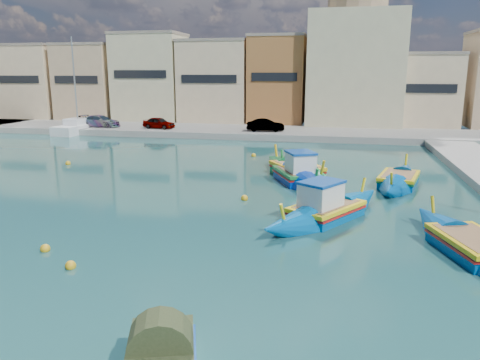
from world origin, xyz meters
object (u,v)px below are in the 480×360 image
(luzzu_turquoise_cabin, at_px, (326,212))
(luzzu_green, at_px, (297,172))
(luzzu_blue_south, at_px, (473,248))
(church_block, at_px, (355,52))
(luzzu_cyan_mid, at_px, (398,181))
(yacht_north, at_px, (86,128))
(luzzu_blue_cabin, at_px, (297,176))

(luzzu_turquoise_cabin, height_order, luzzu_green, luzzu_turquoise_cabin)
(luzzu_turquoise_cabin, bearing_deg, luzzu_blue_south, -31.00)
(church_block, bearing_deg, luzzu_cyan_mid, -85.84)
(luzzu_green, xyz_separation_m, yacht_north, (-24.29, 17.38, 0.13))
(luzzu_turquoise_cabin, relative_size, luzzu_cyan_mid, 1.01)
(church_block, xyz_separation_m, yacht_north, (-28.24, -9.05, -7.99))
(luzzu_blue_south, relative_size, yacht_north, 0.81)
(luzzu_cyan_mid, bearing_deg, luzzu_blue_south, -82.56)
(church_block, xyz_separation_m, luzzu_cyan_mid, (2.01, -27.62, -8.16))
(luzzu_turquoise_cabin, relative_size, luzzu_blue_south, 0.98)
(luzzu_blue_cabin, bearing_deg, luzzu_green, 96.60)
(luzzu_blue_cabin, relative_size, luzzu_blue_south, 0.97)
(luzzu_turquoise_cabin, bearing_deg, luzzu_cyan_mid, 61.37)
(luzzu_cyan_mid, distance_m, luzzu_blue_south, 10.47)
(luzzu_blue_south, distance_m, yacht_north, 42.86)
(luzzu_blue_cabin, xyz_separation_m, luzzu_green, (-0.18, 1.54, -0.07))
(church_block, distance_m, luzzu_green, 27.92)
(luzzu_blue_south, bearing_deg, luzzu_turquoise_cabin, 149.00)
(luzzu_blue_cabin, xyz_separation_m, yacht_north, (-24.47, 18.92, 0.06))
(luzzu_blue_south, bearing_deg, church_block, 95.06)
(church_block, bearing_deg, luzzu_blue_south, -84.94)
(church_block, relative_size, luzzu_cyan_mid, 2.31)
(luzzu_blue_cabin, relative_size, luzzu_cyan_mid, 1.00)
(luzzu_blue_cabin, distance_m, yacht_north, 30.93)
(luzzu_green, xyz_separation_m, luzzu_blue_south, (7.31, -11.57, -0.04))
(luzzu_turquoise_cabin, distance_m, luzzu_cyan_mid, 8.21)
(church_block, height_order, luzzu_blue_south, church_block)
(luzzu_blue_south, height_order, yacht_north, yacht_north)
(yacht_north, bearing_deg, luzzu_green, -35.58)
(church_block, relative_size, yacht_north, 1.80)
(luzzu_green, bearing_deg, luzzu_blue_cabin, -83.40)
(luzzu_blue_cabin, relative_size, luzzu_green, 0.99)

